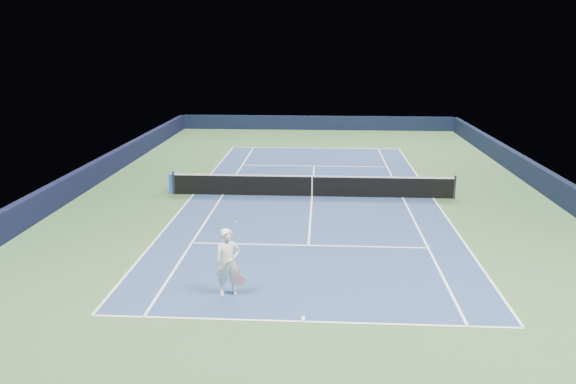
{
  "coord_description": "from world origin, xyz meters",
  "views": [
    {
      "loc": [
        0.39,
        -24.75,
        6.9
      ],
      "look_at": [
        -0.92,
        -3.0,
        1.0
      ],
      "focal_mm": 35.0,
      "sensor_mm": 36.0,
      "label": 1
    }
  ],
  "objects": [
    {
      "name": "ground",
      "position": [
        0.0,
        0.0,
        0.0
      ],
      "size": [
        40.0,
        40.0,
        0.0
      ],
      "primitive_type": "plane",
      "color": "#34572F",
      "rests_on": "ground"
    },
    {
      "name": "wall_far",
      "position": [
        0.0,
        19.82,
        0.55
      ],
      "size": [
        22.0,
        0.35,
        1.1
      ],
      "primitive_type": "cube",
      "color": "black",
      "rests_on": "ground"
    },
    {
      "name": "wall_right",
      "position": [
        10.82,
        0.0,
        0.55
      ],
      "size": [
        0.35,
        40.0,
        1.1
      ],
      "primitive_type": "cube",
      "color": "black",
      "rests_on": "ground"
    },
    {
      "name": "wall_left",
      "position": [
        -10.82,
        0.0,
        0.55
      ],
      "size": [
        0.35,
        40.0,
        1.1
      ],
      "primitive_type": "cube",
      "color": "black",
      "rests_on": "ground"
    },
    {
      "name": "court_surface",
      "position": [
        0.0,
        0.0,
        0.0
      ],
      "size": [
        10.97,
        23.77,
        0.01
      ],
      "primitive_type": "cube",
      "color": "navy",
      "rests_on": "ground"
    },
    {
      "name": "baseline_far",
      "position": [
        0.0,
        11.88,
        0.01
      ],
      "size": [
        10.97,
        0.08,
        0.0
      ],
      "primitive_type": "cube",
      "color": "white",
      "rests_on": "ground"
    },
    {
      "name": "baseline_near",
      "position": [
        0.0,
        -11.88,
        0.01
      ],
      "size": [
        10.97,
        0.08,
        0.0
      ],
      "primitive_type": "cube",
      "color": "white",
      "rests_on": "ground"
    },
    {
      "name": "sideline_doubles_right",
      "position": [
        5.49,
        0.0,
        0.01
      ],
      "size": [
        0.08,
        23.77,
        0.0
      ],
      "primitive_type": "cube",
      "color": "white",
      "rests_on": "ground"
    },
    {
      "name": "sideline_doubles_left",
      "position": [
        -5.49,
        0.0,
        0.01
      ],
      "size": [
        0.08,
        23.77,
        0.0
      ],
      "primitive_type": "cube",
      "color": "white",
      "rests_on": "ground"
    },
    {
      "name": "sideline_singles_right",
      "position": [
        4.12,
        0.0,
        0.01
      ],
      "size": [
        0.08,
        23.77,
        0.0
      ],
      "primitive_type": "cube",
      "color": "white",
      "rests_on": "ground"
    },
    {
      "name": "sideline_singles_left",
      "position": [
        -4.12,
        0.0,
        0.01
      ],
      "size": [
        0.08,
        23.77,
        0.0
      ],
      "primitive_type": "cube",
      "color": "white",
      "rests_on": "ground"
    },
    {
      "name": "service_line_far",
      "position": [
        0.0,
        6.4,
        0.01
      ],
      "size": [
        8.23,
        0.08,
        0.0
      ],
      "primitive_type": "cube",
      "color": "white",
      "rests_on": "ground"
    },
    {
      "name": "service_line_near",
      "position": [
        0.0,
        -6.4,
        0.01
      ],
      "size": [
        8.23,
        0.08,
        0.0
      ],
      "primitive_type": "cube",
      "color": "white",
      "rests_on": "ground"
    },
    {
      "name": "center_service_line",
      "position": [
        0.0,
        0.0,
        0.01
      ],
      "size": [
        0.08,
        12.8,
        0.0
      ],
      "primitive_type": "cube",
      "color": "white",
      "rests_on": "ground"
    },
    {
      "name": "center_mark_far",
      "position": [
        0.0,
        11.73,
        0.01
      ],
      "size": [
        0.08,
        0.3,
        0.0
      ],
      "primitive_type": "cube",
      "color": "white",
      "rests_on": "ground"
    },
    {
      "name": "center_mark_near",
      "position": [
        0.0,
        -11.73,
        0.01
      ],
      "size": [
        0.08,
        0.3,
        0.0
      ],
      "primitive_type": "cube",
      "color": "white",
      "rests_on": "ground"
    },
    {
      "name": "tennis_net",
      "position": [
        0.0,
        0.0,
        0.5
      ],
      "size": [
        12.9,
        0.1,
        1.07
      ],
      "color": "black",
      "rests_on": "ground"
    },
    {
      "name": "sponsor_cube",
      "position": [
        -6.4,
        0.34,
        0.45
      ],
      "size": [
        0.62,
        0.53,
        0.89
      ],
      "color": "blue",
      "rests_on": "ground"
    },
    {
      "name": "tennis_player",
      "position": [
        -2.14,
        -10.4,
        0.96
      ],
      "size": [
        0.9,
        1.38,
        1.92
      ],
      "color": "white",
      "rests_on": "ground"
    }
  ]
}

